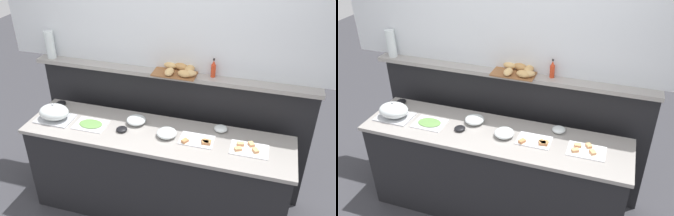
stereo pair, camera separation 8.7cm
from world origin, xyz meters
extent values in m
plane|color=#38383D|center=(0.00, 0.60, 0.00)|extent=(12.00, 12.00, 0.00)
cube|color=black|center=(0.00, 0.00, 0.45)|extent=(2.38, 0.57, 0.90)
cube|color=gray|center=(0.00, 0.00, 0.92)|extent=(2.42, 0.61, 0.03)
cube|color=black|center=(0.00, 0.49, 0.66)|extent=(2.72, 0.08, 1.31)
cube|color=gray|center=(0.00, 0.44, 1.33)|extent=(2.72, 0.22, 0.04)
cube|color=silver|center=(0.00, 0.51, 1.98)|extent=(3.32, 0.08, 1.25)
cube|color=silver|center=(0.37, 0.00, 0.94)|extent=(0.29, 0.20, 0.01)
cube|color=#B7844C|center=(0.45, -0.03, 0.95)|extent=(0.07, 0.07, 0.01)
cube|color=#D1664C|center=(0.45, -0.03, 0.96)|extent=(0.07, 0.07, 0.01)
cube|color=#B7844C|center=(0.45, -0.03, 0.97)|extent=(0.07, 0.07, 0.01)
cube|color=#B7844C|center=(0.46, -0.04, 0.95)|extent=(0.06, 0.05, 0.01)
cube|color=#D1664C|center=(0.46, -0.04, 0.96)|extent=(0.06, 0.05, 0.01)
cube|color=#B7844C|center=(0.46, -0.04, 0.97)|extent=(0.06, 0.05, 0.01)
cube|color=#B7844C|center=(0.48, -0.03, 0.95)|extent=(0.04, 0.06, 0.01)
cube|color=#D1664C|center=(0.48, -0.03, 0.96)|extent=(0.04, 0.06, 0.01)
cube|color=#B7844C|center=(0.48, -0.03, 0.97)|extent=(0.04, 0.06, 0.01)
cube|color=#B7844C|center=(0.28, -0.07, 0.95)|extent=(0.06, 0.07, 0.01)
cube|color=#D1664C|center=(0.28, -0.07, 0.96)|extent=(0.06, 0.07, 0.01)
cube|color=#B7844C|center=(0.28, -0.07, 0.97)|extent=(0.06, 0.07, 0.01)
cube|color=white|center=(0.82, -0.01, 0.94)|extent=(0.31, 0.20, 0.01)
cube|color=tan|center=(0.83, 0.05, 0.95)|extent=(0.06, 0.07, 0.01)
cube|color=#D1664C|center=(0.83, 0.05, 0.96)|extent=(0.06, 0.07, 0.01)
cube|color=tan|center=(0.83, 0.05, 0.97)|extent=(0.06, 0.07, 0.01)
cube|color=tan|center=(0.75, 0.02, 0.95)|extent=(0.06, 0.05, 0.01)
cube|color=#D1664C|center=(0.75, 0.02, 0.96)|extent=(0.06, 0.05, 0.01)
cube|color=tan|center=(0.75, 0.02, 0.97)|extent=(0.06, 0.05, 0.01)
cube|color=tan|center=(0.88, -0.03, 0.95)|extent=(0.06, 0.07, 0.01)
cube|color=#D1664C|center=(0.88, -0.03, 0.96)|extent=(0.06, 0.07, 0.01)
cube|color=tan|center=(0.88, -0.03, 0.97)|extent=(0.06, 0.07, 0.01)
cube|color=tan|center=(0.73, -0.05, 0.95)|extent=(0.07, 0.06, 0.01)
cube|color=#D1664C|center=(0.73, -0.05, 0.96)|extent=(0.07, 0.06, 0.01)
cube|color=tan|center=(0.73, -0.05, 0.97)|extent=(0.07, 0.06, 0.01)
cube|color=silver|center=(-0.62, -0.04, 0.94)|extent=(0.29, 0.22, 0.01)
ellipsoid|color=#66994C|center=(-0.62, -0.04, 0.95)|extent=(0.22, 0.15, 0.01)
cube|color=#B7BABF|center=(-0.99, -0.05, 0.94)|extent=(0.34, 0.24, 0.01)
ellipsoid|color=silver|center=(-0.99, -0.05, 1.02)|extent=(0.28, 0.23, 0.14)
sphere|color=#B7BABF|center=(-0.99, -0.05, 1.09)|extent=(0.02, 0.02, 0.02)
ellipsoid|color=silver|center=(0.11, -0.01, 0.97)|extent=(0.18, 0.18, 0.07)
ellipsoid|color=#BF4C3F|center=(0.11, -0.01, 0.96)|extent=(0.14, 0.14, 0.04)
ellipsoid|color=silver|center=(0.55, 0.21, 0.96)|extent=(0.12, 0.12, 0.05)
ellipsoid|color=#F28C4C|center=(0.55, 0.21, 0.95)|extent=(0.09, 0.09, 0.03)
ellipsoid|color=silver|center=(-0.22, 0.11, 0.97)|extent=(0.18, 0.18, 0.07)
ellipsoid|color=#BF4C3F|center=(-0.22, 0.11, 0.96)|extent=(0.14, 0.14, 0.04)
ellipsoid|color=black|center=(-1.08, 0.22, 0.95)|extent=(0.10, 0.10, 0.03)
ellipsoid|color=black|center=(-0.30, -0.05, 0.95)|extent=(0.10, 0.10, 0.04)
cylinder|color=red|center=(0.41, 0.43, 1.41)|extent=(0.04, 0.04, 0.12)
cone|color=red|center=(0.41, 0.43, 1.49)|extent=(0.04, 0.04, 0.04)
cylinder|color=black|center=(0.41, 0.43, 1.52)|extent=(0.02, 0.02, 0.02)
cube|color=brown|center=(0.07, 0.41, 1.36)|extent=(0.40, 0.26, 0.02)
ellipsoid|color=tan|center=(0.19, 0.43, 1.40)|extent=(0.09, 0.15, 0.06)
ellipsoid|color=tan|center=(0.21, 0.34, 1.40)|extent=(0.17, 0.15, 0.06)
ellipsoid|color=tan|center=(0.17, 0.32, 1.40)|extent=(0.14, 0.11, 0.06)
ellipsoid|color=tan|center=(0.03, 0.33, 1.40)|extent=(0.08, 0.14, 0.06)
ellipsoid|color=#AD7A47|center=(0.08, 0.49, 1.40)|extent=(0.17, 0.17, 0.06)
ellipsoid|color=tan|center=(0.00, 0.47, 1.40)|extent=(0.15, 0.12, 0.06)
ellipsoid|color=#B7844C|center=(0.10, 0.47, 1.40)|extent=(0.18, 0.16, 0.07)
cylinder|color=silver|center=(-1.22, 0.41, 1.49)|extent=(0.09, 0.09, 0.27)
camera|label=1|loc=(0.86, -2.51, 2.76)|focal=38.54mm
camera|label=2|loc=(0.94, -2.48, 2.76)|focal=38.54mm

